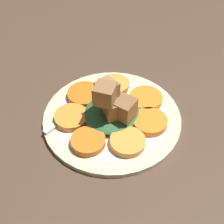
% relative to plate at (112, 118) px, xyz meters
% --- Properties ---
extents(table_slab, '(1.20, 1.20, 0.02)m').
position_rel_plate_xyz_m(table_slab, '(0.00, 0.00, -0.02)').
color(table_slab, '#4C3828').
rests_on(table_slab, ground).
extents(plate, '(0.26, 0.26, 0.01)m').
position_rel_plate_xyz_m(plate, '(0.00, 0.00, 0.00)').
color(plate, beige).
rests_on(plate, table_slab).
extents(carrot_slice_0, '(0.06, 0.06, 0.01)m').
position_rel_plate_xyz_m(carrot_slice_0, '(-0.03, 0.07, 0.01)').
color(carrot_slice_0, orange).
rests_on(carrot_slice_0, plate).
extents(carrot_slice_1, '(0.07, 0.07, 0.01)m').
position_rel_plate_xyz_m(carrot_slice_1, '(-0.07, 0.03, 0.01)').
color(carrot_slice_1, orange).
rests_on(carrot_slice_1, plate).
extents(carrot_slice_2, '(0.06, 0.06, 0.01)m').
position_rel_plate_xyz_m(carrot_slice_2, '(-0.07, -0.04, 0.01)').
color(carrot_slice_2, orange).
rests_on(carrot_slice_2, plate).
extents(carrot_slice_3, '(0.07, 0.07, 0.01)m').
position_rel_plate_xyz_m(carrot_slice_3, '(-0.01, -0.08, 0.01)').
color(carrot_slice_3, orange).
rests_on(carrot_slice_3, plate).
extents(carrot_slice_4, '(0.06, 0.06, 0.01)m').
position_rel_plate_xyz_m(carrot_slice_4, '(0.05, -0.05, 0.01)').
color(carrot_slice_4, orange).
rests_on(carrot_slice_4, plate).
extents(carrot_slice_5, '(0.06, 0.06, 0.01)m').
position_rel_plate_xyz_m(carrot_slice_5, '(0.08, 0.01, 0.01)').
color(carrot_slice_5, orange).
rests_on(carrot_slice_5, plate).
extents(carrot_slice_6, '(0.06, 0.06, 0.01)m').
position_rel_plate_xyz_m(carrot_slice_6, '(0.04, 0.06, 0.01)').
color(carrot_slice_6, '#F99438').
rests_on(carrot_slice_6, plate).
extents(center_pile, '(0.11, 0.10, 0.09)m').
position_rel_plate_xyz_m(center_pile, '(0.00, 0.00, 0.03)').
color(center_pile, '#2D6033').
rests_on(center_pile, plate).
extents(fork, '(0.18, 0.03, 0.00)m').
position_rel_plate_xyz_m(fork, '(0.01, -0.06, 0.01)').
color(fork, silver).
rests_on(fork, plate).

